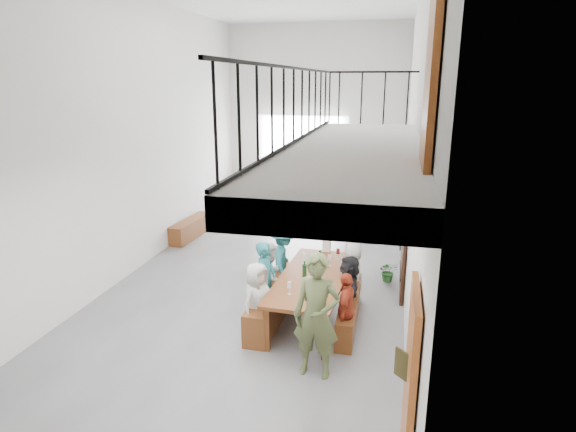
% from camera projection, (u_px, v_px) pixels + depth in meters
% --- Properties ---
extents(floor, '(12.00, 12.00, 0.00)m').
position_uv_depth(floor, '(266.00, 275.00, 9.87)').
color(floor, slate).
rests_on(floor, ground).
extents(room_walls, '(12.00, 12.00, 12.00)m').
position_uv_depth(room_walls, '(264.00, 97.00, 8.90)').
color(room_walls, white).
rests_on(room_walls, ground).
extents(gateway_portal, '(2.80, 0.08, 2.80)m').
position_uv_depth(gateway_portal, '(303.00, 161.00, 15.15)').
color(gateway_portal, white).
rests_on(gateway_portal, ground).
extents(right_wall_decor, '(0.07, 8.28, 5.07)m').
position_uv_depth(right_wall_decor, '(408.00, 229.00, 7.07)').
color(right_wall_decor, '#A9521F').
rests_on(right_wall_decor, ground).
extents(balcony, '(1.52, 5.62, 4.00)m').
position_uv_depth(balcony, '(355.00, 158.00, 5.71)').
color(balcony, white).
rests_on(balcony, ground).
extents(tasting_table, '(1.16, 2.57, 0.79)m').
position_uv_depth(tasting_table, '(312.00, 281.00, 7.81)').
color(tasting_table, brown).
rests_on(tasting_table, ground).
extents(bench_inner, '(0.44, 2.30, 0.53)m').
position_uv_depth(bench_inner, '(275.00, 301.00, 8.10)').
color(bench_inner, brown).
rests_on(bench_inner, ground).
extents(bench_wall, '(0.28, 2.02, 0.46)m').
position_uv_depth(bench_wall, '(349.00, 309.00, 7.88)').
color(bench_wall, brown).
rests_on(bench_wall, ground).
extents(tableware, '(0.62, 1.67, 0.35)m').
position_uv_depth(tableware, '(314.00, 267.00, 7.80)').
color(tableware, '#103217').
rests_on(tableware, tasting_table).
extents(side_bench, '(0.49, 1.67, 0.46)m').
position_uv_depth(side_bench, '(191.00, 228.00, 12.18)').
color(side_bench, brown).
rests_on(side_bench, ground).
extents(oak_barrel, '(0.63, 0.63, 0.92)m').
position_uv_depth(oak_barrel, '(241.00, 195.00, 14.77)').
color(oak_barrel, brown).
rests_on(oak_barrel, ground).
extents(serving_counter, '(1.61, 0.50, 0.84)m').
position_uv_depth(serving_counter, '(259.00, 191.00, 15.43)').
color(serving_counter, '#35190F').
rests_on(serving_counter, ground).
extents(counter_bottles, '(1.36, 0.10, 0.28)m').
position_uv_depth(counter_bottles, '(259.00, 174.00, 15.25)').
color(counter_bottles, '#103217').
rests_on(counter_bottles, serving_counter).
extents(guest_left_a, '(0.60, 0.71, 1.23)m').
position_uv_depth(guest_left_a, '(257.00, 301.00, 7.30)').
color(guest_left_a, silver).
rests_on(guest_left_a, ground).
extents(guest_left_b, '(0.35, 0.51, 1.34)m').
position_uv_depth(guest_left_b, '(266.00, 281.00, 7.91)').
color(guest_left_b, '#24707A').
rests_on(guest_left_b, ground).
extents(guest_left_c, '(0.60, 0.68, 1.18)m').
position_uv_depth(guest_left_c, '(271.00, 275.00, 8.32)').
color(guest_left_c, silver).
rests_on(guest_left_c, ground).
extents(guest_left_d, '(0.62, 0.93, 1.33)m').
position_uv_depth(guest_left_d, '(284.00, 261.00, 8.81)').
color(guest_left_d, '#24707A').
rests_on(guest_left_d, ground).
extents(guest_right_a, '(0.34, 0.70, 1.15)m').
position_uv_depth(guest_right_a, '(346.00, 309.00, 7.14)').
color(guest_right_a, '#AE361D').
rests_on(guest_right_a, ground).
extents(guest_right_b, '(0.61, 1.11, 1.14)m').
position_uv_depth(guest_right_b, '(349.00, 289.00, 7.83)').
color(guest_right_b, black).
rests_on(guest_right_b, ground).
extents(guest_right_c, '(0.48, 0.63, 1.17)m').
position_uv_depth(guest_right_c, '(353.00, 273.00, 8.43)').
color(guest_right_c, silver).
rests_on(guest_right_c, ground).
extents(host_standing, '(0.66, 0.46, 1.72)m').
position_uv_depth(host_standing, '(317.00, 316.00, 6.32)').
color(host_standing, '#4E5932').
rests_on(host_standing, ground).
extents(potted_plant, '(0.42, 0.38, 0.41)m').
position_uv_depth(potted_plant, '(388.00, 271.00, 9.50)').
color(potted_plant, '#154617').
rests_on(potted_plant, ground).
extents(bicycle_near, '(1.70, 0.83, 0.86)m').
position_uv_depth(bicycle_near, '(352.00, 198.00, 14.47)').
color(bicycle_near, black).
rests_on(bicycle_near, ground).
extents(bicycle_far, '(1.93, 0.63, 1.14)m').
position_uv_depth(bicycle_far, '(364.00, 195.00, 14.29)').
color(bicycle_far, black).
rests_on(bicycle_far, ground).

